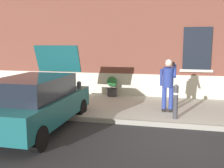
# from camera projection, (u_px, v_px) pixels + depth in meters

# --- Properties ---
(ground_plane) EXTENTS (80.00, 80.00, 0.00)m
(ground_plane) POSITION_uv_depth(u_px,v_px,m) (180.00, 140.00, 6.49)
(ground_plane) COLOR #232326
(sidewalk) EXTENTS (24.00, 3.60, 0.15)m
(sidewalk) POSITION_uv_depth(u_px,v_px,m) (178.00, 110.00, 9.17)
(sidewalk) COLOR #99968E
(sidewalk) RESTS_ON ground
(curb_edge) EXTENTS (24.00, 0.12, 0.15)m
(curb_edge) POSITION_uv_depth(u_px,v_px,m) (180.00, 126.00, 7.38)
(curb_edge) COLOR gray
(curb_edge) RESTS_ON ground
(building_facade) EXTENTS (24.00, 1.52, 7.50)m
(building_facade) POSITION_uv_depth(u_px,v_px,m) (181.00, 12.00, 11.00)
(building_facade) COLOR brown
(building_facade) RESTS_ON ground
(hatchback_car_teal) EXTENTS (1.81, 4.08, 2.34)m
(hatchback_car_teal) POSITION_uv_depth(u_px,v_px,m) (36.00, 102.00, 7.16)
(hatchback_car_teal) COLOR #165156
(hatchback_car_teal) RESTS_ON ground
(bollard_near_person) EXTENTS (0.15, 0.15, 1.04)m
(bollard_near_person) POSITION_uv_depth(u_px,v_px,m) (176.00, 100.00, 7.70)
(bollard_near_person) COLOR #333338
(bollard_near_person) RESTS_ON sidewalk
(bollard_far_left) EXTENTS (0.15, 0.15, 1.04)m
(bollard_far_left) POSITION_uv_depth(u_px,v_px,m) (79.00, 96.00, 8.39)
(bollard_far_left) COLOR #333338
(bollard_far_left) RESTS_ON sidewalk
(person_on_phone) EXTENTS (0.51, 0.50, 1.74)m
(person_on_phone) POSITION_uv_depth(u_px,v_px,m) (168.00, 82.00, 8.41)
(person_on_phone) COLOR navy
(person_on_phone) RESTS_ON sidewalk
(planter_terracotta) EXTENTS (0.44, 0.44, 0.86)m
(planter_terracotta) POSITION_uv_depth(u_px,v_px,m) (53.00, 84.00, 11.67)
(planter_terracotta) COLOR #B25B38
(planter_terracotta) RESTS_ON sidewalk
(planter_charcoal) EXTENTS (0.44, 0.44, 0.86)m
(planter_charcoal) POSITION_uv_depth(u_px,v_px,m) (112.00, 86.00, 11.06)
(planter_charcoal) COLOR #2D2D30
(planter_charcoal) RESTS_ON sidewalk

